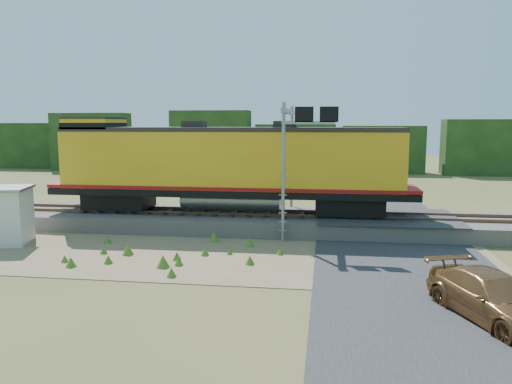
# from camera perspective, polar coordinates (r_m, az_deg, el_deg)

# --- Properties ---
(ground) EXTENTS (140.00, 140.00, 0.00)m
(ground) POSITION_cam_1_polar(r_m,az_deg,el_deg) (20.88, -3.02, -7.63)
(ground) COLOR #475123
(ground) RESTS_ON ground
(ballast) EXTENTS (70.00, 5.00, 0.80)m
(ballast) POSITION_cam_1_polar(r_m,az_deg,el_deg) (26.55, -0.54, -3.37)
(ballast) COLOR slate
(ballast) RESTS_ON ground
(rails) EXTENTS (70.00, 1.54, 0.16)m
(rails) POSITION_cam_1_polar(r_m,az_deg,el_deg) (26.46, -0.54, -2.35)
(rails) COLOR brown
(rails) RESTS_ON ballast
(dirt_shoulder) EXTENTS (26.00, 8.00, 0.03)m
(dirt_shoulder) POSITION_cam_1_polar(r_m,az_deg,el_deg) (21.80, -7.97, -6.98)
(dirt_shoulder) COLOR #8C7754
(dirt_shoulder) RESTS_ON ground
(road) EXTENTS (7.00, 66.00, 0.86)m
(road) POSITION_cam_1_polar(r_m,az_deg,el_deg) (21.44, 16.24, -7.28)
(road) COLOR #38383A
(road) RESTS_ON ground
(tree_line_north) EXTENTS (130.00, 3.00, 6.50)m
(tree_line_north) POSITION_cam_1_polar(r_m,az_deg,el_deg) (57.93, 4.20, 5.37)
(tree_line_north) COLOR #1A3613
(tree_line_north) RESTS_ON ground
(weed_clumps) EXTENTS (15.00, 6.20, 0.56)m
(weed_clumps) POSITION_cam_1_polar(r_m,az_deg,el_deg) (21.90, -12.06, -7.06)
(weed_clumps) COLOR #497621
(weed_clumps) RESTS_ON ground
(locomotive) EXTENTS (19.17, 2.92, 4.95)m
(locomotive) POSITION_cam_1_polar(r_m,az_deg,el_deg) (26.37, -3.54, 3.12)
(locomotive) COLOR black
(locomotive) RESTS_ON rails
(shed) EXTENTS (2.76, 2.76, 2.67)m
(shed) POSITION_cam_1_polar(r_m,az_deg,el_deg) (25.81, -26.82, -2.40)
(shed) COLOR silver
(shed) RESTS_ON ground
(signal_gantry) EXTENTS (2.59, 6.20, 6.53)m
(signal_gantry) POSITION_cam_1_polar(r_m,az_deg,el_deg) (25.16, 4.33, 6.39)
(signal_gantry) COLOR gray
(signal_gantry) RESTS_ON ground
(car) EXTENTS (3.47, 5.00, 1.35)m
(car) POSITION_cam_1_polar(r_m,az_deg,el_deg) (15.96, 25.49, -10.81)
(car) COLOR brown
(car) RESTS_ON ground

